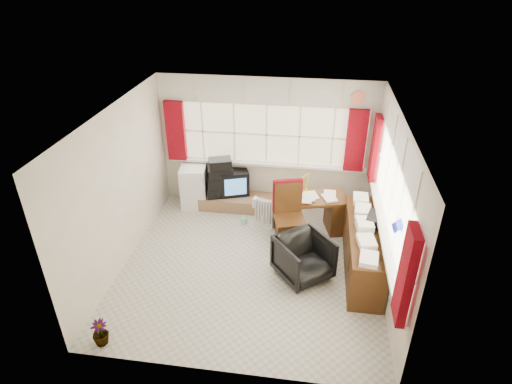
{
  "coord_description": "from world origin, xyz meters",
  "views": [
    {
      "loc": [
        0.85,
        -5.3,
        4.38
      ],
      "look_at": [
        0.01,
        0.55,
        1.04
      ],
      "focal_mm": 30.0,
      "sensor_mm": 36.0,
      "label": 1
    }
  ],
  "objects_px": {
    "radiator": "(265,215)",
    "credenza": "(363,247)",
    "mini_fridge": "(194,187)",
    "tv_bench": "(236,202)",
    "desk_lamp": "(307,179)",
    "crt_tv": "(234,181)",
    "task_chair": "(288,213)",
    "desk": "(310,212)",
    "office_chair": "(304,258)"
  },
  "relations": [
    {
      "from": "radiator",
      "to": "credenza",
      "type": "relative_size",
      "value": 0.27
    },
    {
      "from": "credenza",
      "to": "mini_fridge",
      "type": "distance_m",
      "value": 3.44
    },
    {
      "from": "credenza",
      "to": "tv_bench",
      "type": "relative_size",
      "value": 1.43
    },
    {
      "from": "radiator",
      "to": "mini_fridge",
      "type": "xyz_separation_m",
      "value": [
        -1.45,
        0.52,
        0.19
      ]
    },
    {
      "from": "mini_fridge",
      "to": "desk_lamp",
      "type": "bearing_deg",
      "value": -11.91
    },
    {
      "from": "credenza",
      "to": "crt_tv",
      "type": "relative_size",
      "value": 2.96
    },
    {
      "from": "desk_lamp",
      "to": "crt_tv",
      "type": "height_order",
      "value": "desk_lamp"
    },
    {
      "from": "credenza",
      "to": "crt_tv",
      "type": "height_order",
      "value": "credenza"
    },
    {
      "from": "desk_lamp",
      "to": "crt_tv",
      "type": "relative_size",
      "value": 0.6
    },
    {
      "from": "credenza",
      "to": "task_chair",
      "type": "bearing_deg",
      "value": 159.17
    },
    {
      "from": "task_chair",
      "to": "mini_fridge",
      "type": "bearing_deg",
      "value": 151.34
    },
    {
      "from": "desk",
      "to": "task_chair",
      "type": "xyz_separation_m",
      "value": [
        -0.35,
        -0.47,
        0.24
      ]
    },
    {
      "from": "task_chair",
      "to": "credenza",
      "type": "xyz_separation_m",
      "value": [
        1.2,
        -0.46,
        -0.23
      ]
    },
    {
      "from": "task_chair",
      "to": "crt_tv",
      "type": "relative_size",
      "value": 1.76
    },
    {
      "from": "desk",
      "to": "credenza",
      "type": "relative_size",
      "value": 0.65
    },
    {
      "from": "desk",
      "to": "tv_bench",
      "type": "xyz_separation_m",
      "value": [
        -1.43,
        0.59,
        -0.26
      ]
    },
    {
      "from": "crt_tv",
      "to": "radiator",
      "type": "bearing_deg",
      "value": -45.08
    },
    {
      "from": "office_chair",
      "to": "task_chair",
      "type": "bearing_deg",
      "value": 72.64
    },
    {
      "from": "desk_lamp",
      "to": "mini_fridge",
      "type": "relative_size",
      "value": 0.5
    },
    {
      "from": "desk_lamp",
      "to": "radiator",
      "type": "distance_m",
      "value": 1.05
    },
    {
      "from": "desk",
      "to": "radiator",
      "type": "distance_m",
      "value": 0.82
    },
    {
      "from": "desk_lamp",
      "to": "radiator",
      "type": "relative_size",
      "value": 0.77
    },
    {
      "from": "desk_lamp",
      "to": "tv_bench",
      "type": "bearing_deg",
      "value": 160.25
    },
    {
      "from": "crt_tv",
      "to": "mini_fridge",
      "type": "xyz_separation_m",
      "value": [
        -0.75,
        -0.18,
        -0.09
      ]
    },
    {
      "from": "desk_lamp",
      "to": "crt_tv",
      "type": "bearing_deg",
      "value": 155.65
    },
    {
      "from": "task_chair",
      "to": "office_chair",
      "type": "height_order",
      "value": "task_chair"
    },
    {
      "from": "tv_bench",
      "to": "credenza",
      "type": "bearing_deg",
      "value": -33.71
    },
    {
      "from": "credenza",
      "to": "crt_tv",
      "type": "xyz_separation_m",
      "value": [
        -2.35,
        1.68,
        0.1
      ]
    },
    {
      "from": "desk_lamp",
      "to": "office_chair",
      "type": "height_order",
      "value": "desk_lamp"
    },
    {
      "from": "crt_tv",
      "to": "mini_fridge",
      "type": "relative_size",
      "value": 0.83
    },
    {
      "from": "mini_fridge",
      "to": "credenza",
      "type": "bearing_deg",
      "value": -25.74
    },
    {
      "from": "desk",
      "to": "radiator",
      "type": "height_order",
      "value": "desk"
    },
    {
      "from": "task_chair",
      "to": "mini_fridge",
      "type": "height_order",
      "value": "task_chair"
    },
    {
      "from": "office_chair",
      "to": "radiator",
      "type": "distance_m",
      "value": 1.51
    },
    {
      "from": "desk_lamp",
      "to": "task_chair",
      "type": "relative_size",
      "value": 0.34
    },
    {
      "from": "desk_lamp",
      "to": "credenza",
      "type": "height_order",
      "value": "desk_lamp"
    },
    {
      "from": "task_chair",
      "to": "credenza",
      "type": "distance_m",
      "value": 1.31
    },
    {
      "from": "task_chair",
      "to": "mini_fridge",
      "type": "relative_size",
      "value": 1.45
    },
    {
      "from": "task_chair",
      "to": "crt_tv",
      "type": "height_order",
      "value": "task_chair"
    },
    {
      "from": "tv_bench",
      "to": "crt_tv",
      "type": "relative_size",
      "value": 2.07
    },
    {
      "from": "desk_lamp",
      "to": "radiator",
      "type": "height_order",
      "value": "desk_lamp"
    },
    {
      "from": "radiator",
      "to": "desk_lamp",
      "type": "bearing_deg",
      "value": 4.94
    },
    {
      "from": "desk_lamp",
      "to": "mini_fridge",
      "type": "xyz_separation_m",
      "value": [
        -2.16,
        0.46,
        -0.57
      ]
    },
    {
      "from": "credenza",
      "to": "mini_fridge",
      "type": "xyz_separation_m",
      "value": [
        -3.1,
        1.49,
        0.01
      ]
    },
    {
      "from": "desk",
      "to": "task_chair",
      "type": "height_order",
      "value": "task_chair"
    },
    {
      "from": "office_chair",
      "to": "credenza",
      "type": "relative_size",
      "value": 0.38
    },
    {
      "from": "credenza",
      "to": "radiator",
      "type": "bearing_deg",
      "value": 149.42
    },
    {
      "from": "tv_bench",
      "to": "crt_tv",
      "type": "distance_m",
      "value": 0.41
    },
    {
      "from": "radiator",
      "to": "mini_fridge",
      "type": "height_order",
      "value": "mini_fridge"
    },
    {
      "from": "tv_bench",
      "to": "mini_fridge",
      "type": "relative_size",
      "value": 1.71
    }
  ]
}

